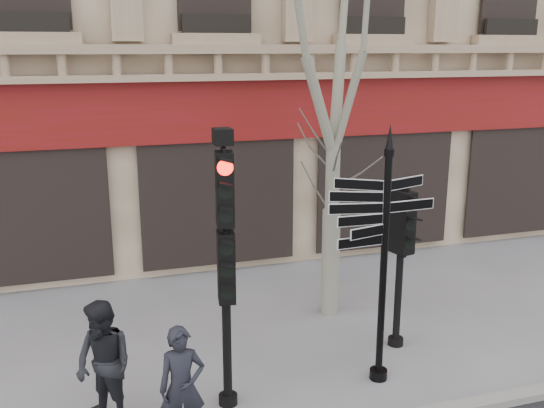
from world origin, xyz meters
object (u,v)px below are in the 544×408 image
Objects in this scene: pedestrian_b at (104,365)px; traffic_signal_secondary at (401,239)px; traffic_signal_main at (225,238)px; pedestrian_a at (182,387)px; fingerpost at (386,214)px; plane_tree at (337,9)px.

traffic_signal_secondary is at bearing 60.26° from pedestrian_b.
pedestrian_a is at bearing -128.59° from traffic_signal_main.
traffic_signal_main is 2.29m from pedestrian_b.
traffic_signal_main is (-2.34, 0.02, -0.14)m from fingerpost.
plane_tree reaches higher than pedestrian_b.
fingerpost is 4.34m from pedestrian_b.
traffic_signal_main reaches higher than traffic_signal_secondary.
traffic_signal_main is at bearing 45.25° from pedestrian_a.
pedestrian_b is (-1.64, 0.03, -1.60)m from traffic_signal_main.
pedestrian_b is (-4.76, -0.85, -1.01)m from traffic_signal_secondary.
fingerpost is at bearing -142.78° from traffic_signal_secondary.
pedestrian_b reaches higher than pedestrian_a.
traffic_signal_main is at bearing 49.29° from pedestrian_b.
fingerpost reaches higher than traffic_signal_secondary.
fingerpost is 1.39m from traffic_signal_secondary.
traffic_signal_secondary is at bearing 23.91° from traffic_signal_main.
fingerpost is 0.49× the size of plane_tree.
traffic_signal_main is 1.45× the size of traffic_signal_secondary.
traffic_signal_secondary is at bearing 24.18° from pedestrian_a.
pedestrian_a is 1.16m from pedestrian_b.
plane_tree is (0.19, 2.41, 2.90)m from fingerpost.
plane_tree reaches higher than fingerpost.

